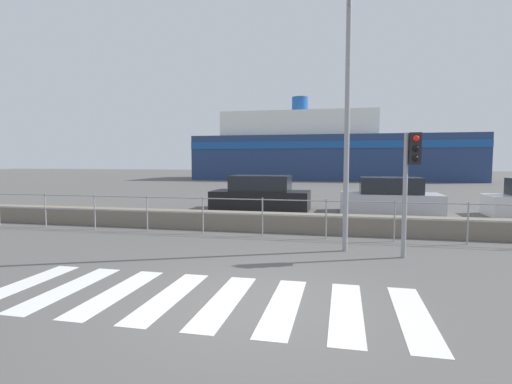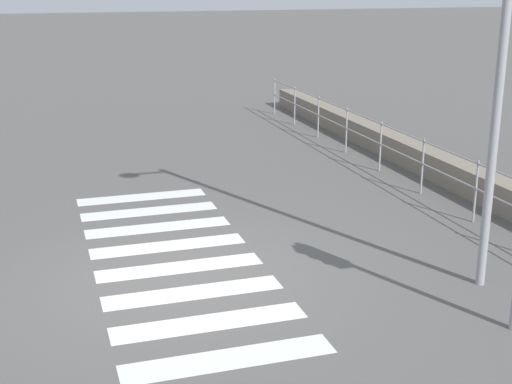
{
  "view_description": "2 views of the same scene",
  "coord_description": "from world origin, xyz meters",
  "views": [
    {
      "loc": [
        1.32,
        -5.65,
        2.12
      ],
      "look_at": [
        -0.36,
        2.0,
        1.5
      ],
      "focal_mm": 28.0,
      "sensor_mm": 36.0,
      "label": 1
    },
    {
      "loc": [
        9.01,
        -1.79,
        4.02
      ],
      "look_at": [
        0.1,
        1.0,
        1.2
      ],
      "focal_mm": 50.0,
      "sensor_mm": 36.0,
      "label": 2
    }
  ],
  "objects": [
    {
      "name": "crosswalk",
      "position": [
        -0.86,
        0.0,
        0.0
      ],
      "size": [
        6.75,
        2.4,
        0.01
      ],
      "color": "silver",
      "rests_on": "ground_plane"
    },
    {
      "name": "harbor_fence",
      "position": [
        -0.0,
        5.21,
        0.71
      ],
      "size": [
        22.92,
        0.04,
        1.08
      ],
      "color": "gray",
      "rests_on": "ground_plane"
    },
    {
      "name": "ground_plane",
      "position": [
        0.0,
        0.0,
        0.0
      ],
      "size": [
        160.0,
        160.0,
        0.0
      ],
      "primitive_type": "plane",
      "color": "#565451"
    },
    {
      "name": "streetlamp",
      "position": [
        1.38,
        3.61,
        3.58
      ],
      "size": [
        0.32,
        1.1,
        5.75
      ],
      "color": "gray",
      "rests_on": "ground_plane"
    }
  ]
}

